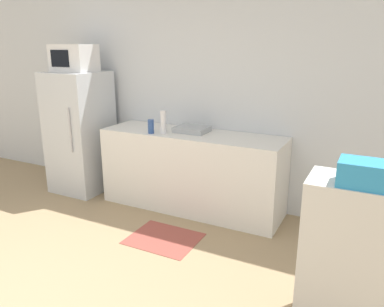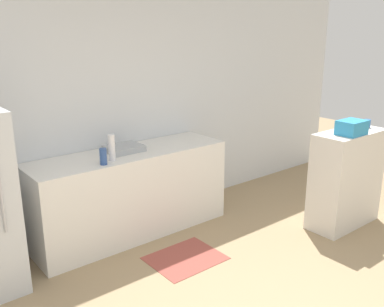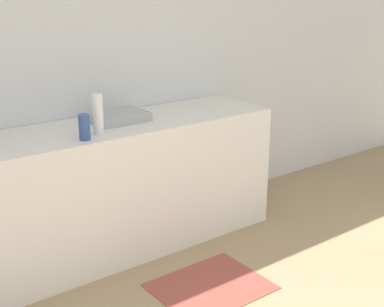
# 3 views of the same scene
# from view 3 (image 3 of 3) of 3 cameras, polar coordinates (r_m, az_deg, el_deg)

# --- Properties ---
(wall_back) EXTENTS (8.00, 0.06, 2.60)m
(wall_back) POSITION_cam_3_polar(r_m,az_deg,el_deg) (3.59, -15.03, 10.05)
(wall_back) COLOR silver
(wall_back) RESTS_ON ground_plane
(counter) EXTENTS (2.05, 0.61, 0.88)m
(counter) POSITION_cam_3_polar(r_m,az_deg,el_deg) (3.66, -6.83, -3.31)
(counter) COLOR silver
(counter) RESTS_ON ground_plane
(sink_basin) EXTENTS (0.35, 0.29, 0.06)m
(sink_basin) POSITION_cam_3_polar(r_m,az_deg,el_deg) (3.55, -7.89, 3.93)
(sink_basin) COLOR #9EA3A8
(sink_basin) RESTS_ON counter
(bottle_tall) EXTENTS (0.06, 0.06, 0.25)m
(bottle_tall) POSITION_cam_3_polar(r_m,az_deg,el_deg) (3.24, -10.00, 4.17)
(bottle_tall) COLOR silver
(bottle_tall) RESTS_ON counter
(bottle_short) EXTENTS (0.07, 0.07, 0.15)m
(bottle_short) POSITION_cam_3_polar(r_m,az_deg,el_deg) (3.15, -11.41, 2.76)
(bottle_short) COLOR #2D4C8C
(bottle_short) RESTS_ON counter
(kitchen_rug) EXTENTS (0.66, 0.54, 0.01)m
(kitchen_rug) POSITION_cam_3_polar(r_m,az_deg,el_deg) (3.32, 1.98, -13.96)
(kitchen_rug) COLOR #99473D
(kitchen_rug) RESTS_ON ground_plane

